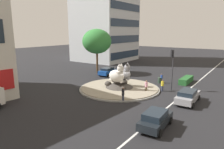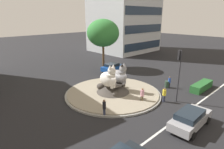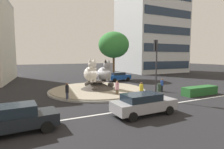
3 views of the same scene
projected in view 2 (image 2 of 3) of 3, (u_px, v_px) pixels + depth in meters
The scene contains 15 objects.
ground_plane at pixel (113, 94), 22.82m from camera, with size 160.00×160.00×0.00m, color black.
lane_centreline at pixel (176, 120), 17.08m from camera, with size 112.00×0.20×0.01m, color silver.
roundabout_island at pixel (113, 91), 22.73m from camera, with size 11.48×11.48×1.27m.
cat_statue_white at pixel (109, 78), 21.44m from camera, with size 1.64×2.61×2.68m.
cat_statue_grey at pixel (119, 75), 22.61m from camera, with size 1.89×2.85×2.56m.
traffic_light_mast at pixel (179, 67), 19.65m from camera, with size 0.35×0.46×5.74m.
clipped_hedge_strip at pixel (202, 86), 24.05m from camera, with size 4.33×1.20×0.90m, color #235B28.
broadleaf_tree_behind_island at pixel (103, 33), 32.51m from camera, with size 5.62×5.62×8.65m.
pedestrian_black_shirt at pixel (104, 108), 17.39m from camera, with size 0.32×0.32×1.74m.
pedestrian_pink_shirt at pixel (142, 95), 20.25m from camera, with size 0.39×0.39×1.70m.
pedestrian_yellow_shirt at pixel (164, 95), 20.47m from camera, with size 0.39×0.39×1.64m.
pedestrian_blue_shirt at pixel (169, 82), 24.51m from camera, with size 0.31×0.31×1.55m.
sedan_on_far_lane at pixel (190, 119), 15.76m from camera, with size 4.78×2.15×1.53m.
hatchback_near_shophouse at pixel (112, 67), 31.66m from camera, with size 4.13×2.24×1.47m.
litter_bin at pixel (167, 84), 24.71m from camera, with size 0.56×0.56×0.90m.
Camera 2 is at (-14.63, -15.16, 9.07)m, focal length 30.00 mm.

